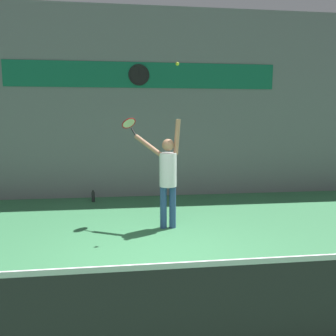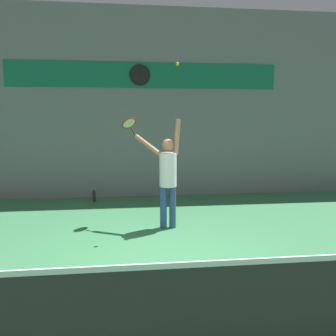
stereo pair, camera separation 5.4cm
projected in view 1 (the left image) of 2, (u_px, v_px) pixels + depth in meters
ground_plane at (162, 272)px, 4.57m from camera, size 18.00×18.00×0.00m
back_wall at (144, 104)px, 8.76m from camera, size 18.00×0.10×5.00m
sponsor_banner at (144, 75)px, 8.58m from camera, size 7.08×0.02×0.65m
scoreboard_clock at (139, 75)px, 8.55m from camera, size 0.55×0.05×0.55m
court_net at (184, 313)px, 2.76m from camera, size 7.59×0.07×1.06m
tennis_player at (167, 174)px, 6.29m from camera, size 0.89×0.58×2.12m
tennis_racket at (129, 124)px, 6.60m from camera, size 0.38×0.40×0.38m
tennis_ball at (177, 64)px, 5.92m from camera, size 0.07×0.07×0.07m
water_bottle at (93, 197)px, 8.43m from camera, size 0.08×0.08×0.30m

